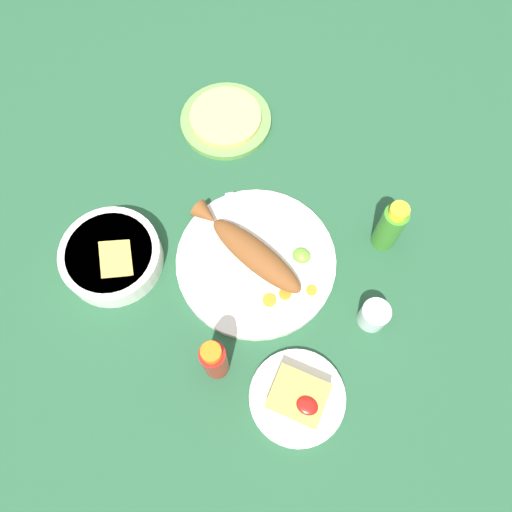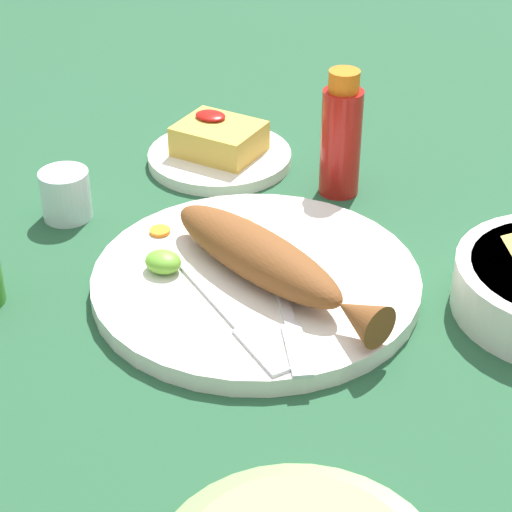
{
  "view_description": "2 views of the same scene",
  "coord_description": "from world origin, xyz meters",
  "px_view_note": "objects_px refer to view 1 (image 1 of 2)",
  "views": [
    {
      "loc": [
        0.14,
        -0.33,
        0.93
      ],
      "look_at": [
        0.0,
        0.0,
        0.04
      ],
      "focal_mm": 35.0,
      "sensor_mm": 36.0,
      "label": 1
    },
    {
      "loc": [
        -0.36,
        0.64,
        0.51
      ],
      "look_at": [
        0.0,
        0.0,
        0.04
      ],
      "focal_mm": 65.0,
      "sensor_mm": 36.0,
      "label": 2
    }
  ],
  "objects_px": {
    "fork_far": "(260,222)",
    "hot_sauce_bottle_red": "(214,360)",
    "main_plate": "(256,261)",
    "salt_cup": "(373,316)",
    "tortilla_plate": "(226,120)",
    "hot_sauce_bottle_green": "(390,227)",
    "fork_near": "(237,227)",
    "fried_fish": "(250,250)",
    "guacamole_bowl": "(112,256)",
    "side_plate_fries": "(297,398)"
  },
  "relations": [
    {
      "from": "hot_sauce_bottle_red",
      "to": "hot_sauce_bottle_green",
      "type": "relative_size",
      "value": 1.05
    },
    {
      "from": "hot_sauce_bottle_red",
      "to": "guacamole_bowl",
      "type": "distance_m",
      "value": 0.3
    },
    {
      "from": "fork_far",
      "to": "hot_sauce_bottle_red",
      "type": "xyz_separation_m",
      "value": [
        0.04,
        -0.3,
        0.05
      ]
    },
    {
      "from": "fork_near",
      "to": "fried_fish",
      "type": "bearing_deg",
      "value": -170.47
    },
    {
      "from": "fried_fish",
      "to": "guacamole_bowl",
      "type": "relative_size",
      "value": 1.37
    },
    {
      "from": "hot_sauce_bottle_red",
      "to": "hot_sauce_bottle_green",
      "type": "distance_m",
      "value": 0.42
    },
    {
      "from": "fork_far",
      "to": "hot_sauce_bottle_green",
      "type": "relative_size",
      "value": 1.19
    },
    {
      "from": "fork_far",
      "to": "side_plate_fries",
      "type": "height_order",
      "value": "fork_far"
    },
    {
      "from": "tortilla_plate",
      "to": "fork_near",
      "type": "bearing_deg",
      "value": -60.46
    },
    {
      "from": "guacamole_bowl",
      "to": "tortilla_plate",
      "type": "bearing_deg",
      "value": 80.75
    },
    {
      "from": "salt_cup",
      "to": "hot_sauce_bottle_red",
      "type": "bearing_deg",
      "value": -139.56
    },
    {
      "from": "tortilla_plate",
      "to": "side_plate_fries",
      "type": "bearing_deg",
      "value": -53.56
    },
    {
      "from": "fried_fish",
      "to": "fork_near",
      "type": "height_order",
      "value": "fried_fish"
    },
    {
      "from": "main_plate",
      "to": "fried_fish",
      "type": "relative_size",
      "value": 1.18
    },
    {
      "from": "main_plate",
      "to": "side_plate_fries",
      "type": "height_order",
      "value": "main_plate"
    },
    {
      "from": "hot_sauce_bottle_red",
      "to": "hot_sauce_bottle_green",
      "type": "xyz_separation_m",
      "value": [
        0.2,
        0.36,
        -0.0
      ]
    },
    {
      "from": "fork_far",
      "to": "guacamole_bowl",
      "type": "distance_m",
      "value": 0.3
    },
    {
      "from": "hot_sauce_bottle_red",
      "to": "guacamole_bowl",
      "type": "relative_size",
      "value": 0.75
    },
    {
      "from": "main_plate",
      "to": "salt_cup",
      "type": "relative_size",
      "value": 5.82
    },
    {
      "from": "fork_far",
      "to": "hot_sauce_bottle_red",
      "type": "relative_size",
      "value": 1.14
    },
    {
      "from": "hot_sauce_bottle_red",
      "to": "salt_cup",
      "type": "bearing_deg",
      "value": 40.44
    },
    {
      "from": "hot_sauce_bottle_red",
      "to": "fork_far",
      "type": "bearing_deg",
      "value": 97.67
    },
    {
      "from": "side_plate_fries",
      "to": "salt_cup",
      "type": "bearing_deg",
      "value": 68.27
    },
    {
      "from": "hot_sauce_bottle_red",
      "to": "guacamole_bowl",
      "type": "xyz_separation_m",
      "value": [
        -0.28,
        0.11,
        -0.04
      ]
    },
    {
      "from": "fried_fish",
      "to": "tortilla_plate",
      "type": "distance_m",
      "value": 0.34
    },
    {
      "from": "hot_sauce_bottle_green",
      "to": "fork_near",
      "type": "bearing_deg",
      "value": -160.98
    },
    {
      "from": "fork_near",
      "to": "tortilla_plate",
      "type": "bearing_deg",
      "value": -7.02
    },
    {
      "from": "fork_near",
      "to": "tortilla_plate",
      "type": "xyz_separation_m",
      "value": [
        -0.13,
        0.24,
        -0.01
      ]
    },
    {
      "from": "side_plate_fries",
      "to": "tortilla_plate",
      "type": "xyz_separation_m",
      "value": [
        -0.37,
        0.5,
        0.0
      ]
    },
    {
      "from": "salt_cup",
      "to": "hot_sauce_bottle_green",
      "type": "bearing_deg",
      "value": 100.41
    },
    {
      "from": "fried_fish",
      "to": "side_plate_fries",
      "type": "xyz_separation_m",
      "value": [
        0.19,
        -0.22,
        -0.03
      ]
    },
    {
      "from": "guacamole_bowl",
      "to": "side_plate_fries",
      "type": "bearing_deg",
      "value": -13.45
    },
    {
      "from": "fork_near",
      "to": "guacamole_bowl",
      "type": "relative_size",
      "value": 0.8
    },
    {
      "from": "fork_far",
      "to": "salt_cup",
      "type": "relative_size",
      "value": 3.06
    },
    {
      "from": "salt_cup",
      "to": "tortilla_plate",
      "type": "relative_size",
      "value": 0.27
    },
    {
      "from": "fried_fish",
      "to": "side_plate_fries",
      "type": "distance_m",
      "value": 0.29
    },
    {
      "from": "fork_near",
      "to": "main_plate",
      "type": "bearing_deg",
      "value": -165.47
    },
    {
      "from": "fork_near",
      "to": "fork_far",
      "type": "distance_m",
      "value": 0.05
    },
    {
      "from": "guacamole_bowl",
      "to": "fried_fish",
      "type": "bearing_deg",
      "value": 24.71
    },
    {
      "from": "main_plate",
      "to": "fork_near",
      "type": "relative_size",
      "value": 2.01
    },
    {
      "from": "fried_fish",
      "to": "fork_far",
      "type": "bearing_deg",
      "value": 115.37
    },
    {
      "from": "hot_sauce_bottle_green",
      "to": "salt_cup",
      "type": "xyz_separation_m",
      "value": [
        0.03,
        -0.17,
        -0.04
      ]
    },
    {
      "from": "hot_sauce_bottle_red",
      "to": "salt_cup",
      "type": "xyz_separation_m",
      "value": [
        0.23,
        0.2,
        -0.04
      ]
    },
    {
      "from": "tortilla_plate",
      "to": "salt_cup",
      "type": "bearing_deg",
      "value": -34.55
    },
    {
      "from": "fork_near",
      "to": "hot_sauce_bottle_red",
      "type": "bearing_deg",
      "value": 159.72
    },
    {
      "from": "hot_sauce_bottle_red",
      "to": "guacamole_bowl",
      "type": "bearing_deg",
      "value": 158.44
    },
    {
      "from": "hot_sauce_bottle_red",
      "to": "side_plate_fries",
      "type": "xyz_separation_m",
      "value": [
        0.16,
        0.01,
        -0.06
      ]
    },
    {
      "from": "fork_far",
      "to": "main_plate",
      "type": "bearing_deg",
      "value": 138.17
    },
    {
      "from": "hot_sauce_bottle_green",
      "to": "side_plate_fries",
      "type": "relative_size",
      "value": 0.8
    },
    {
      "from": "salt_cup",
      "to": "fried_fish",
      "type": "bearing_deg",
      "value": 174.76
    }
  ]
}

